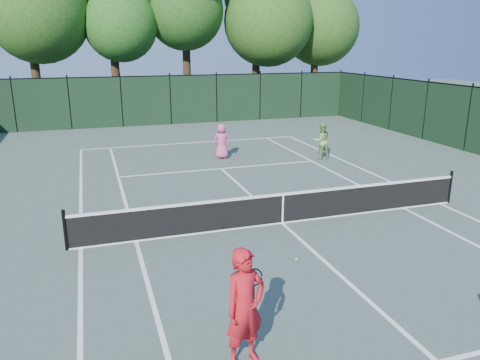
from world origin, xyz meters
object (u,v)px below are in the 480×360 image
object	(u,v)px
player_pink	(222,141)
coach	(245,307)
player_green	(321,141)
loose_ball_midcourt	(296,259)

from	to	relation	value
player_pink	coach	bearing A→B (deg)	93.46
coach	player_pink	size ratio (longest dim) A/B	1.26
coach	player_pink	world-z (taller)	coach
coach	player_green	bearing A→B (deg)	39.49
player_green	loose_ball_midcourt	xyz separation A→B (m)	(-5.32, -9.01, -0.78)
player_pink	player_green	size ratio (longest dim) A/B	0.96
coach	player_green	world-z (taller)	coach
coach	loose_ball_midcourt	xyz separation A→B (m)	(2.33, 3.09, -0.95)
coach	player_pink	distance (m)	13.97
player_pink	loose_ball_midcourt	size ratio (longest dim) A/B	22.96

